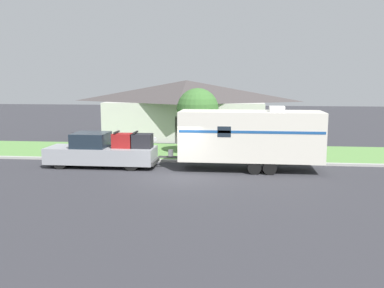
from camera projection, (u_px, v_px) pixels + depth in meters
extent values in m
plane|color=#2D2D33|center=(176.00, 176.00, 22.08)|extent=(120.00, 120.00, 0.00)
cube|color=#999993|center=(185.00, 161.00, 25.75)|extent=(80.00, 0.30, 0.14)
cube|color=#568442|center=(192.00, 152.00, 29.35)|extent=(80.00, 7.00, 0.03)
cube|color=#B2B2A8|center=(187.00, 119.00, 36.48)|extent=(12.86, 6.68, 3.11)
pyramid|color=#3D3838|center=(186.00, 91.00, 36.11)|extent=(13.88, 7.21, 1.76)
cube|color=#4C3828|center=(181.00, 130.00, 33.31)|extent=(1.00, 0.06, 2.10)
cylinder|color=black|center=(60.00, 161.00, 23.83)|extent=(0.86, 0.28, 0.86)
cylinder|color=black|center=(72.00, 156.00, 25.50)|extent=(0.86, 0.28, 0.86)
cylinder|color=black|center=(131.00, 163.00, 23.38)|extent=(0.86, 0.28, 0.86)
cylinder|color=black|center=(139.00, 157.00, 25.05)|extent=(0.86, 0.28, 0.86)
cube|color=gray|center=(80.00, 154.00, 24.53)|extent=(3.69, 2.06, 0.89)
cube|color=#19232D|center=(91.00, 140.00, 24.33)|extent=(1.92, 1.90, 0.82)
cube|color=gray|center=(133.00, 155.00, 24.20)|extent=(2.48, 2.06, 0.89)
cube|color=#333333|center=(155.00, 162.00, 24.10)|extent=(0.12, 1.86, 0.20)
cube|color=maroon|center=(123.00, 141.00, 24.13)|extent=(1.14, 0.87, 0.80)
cube|color=black|center=(117.00, 132.00, 24.09)|extent=(0.10, 0.95, 0.08)
cube|color=black|center=(142.00, 141.00, 24.01)|extent=(1.14, 0.87, 0.80)
cube|color=black|center=(135.00, 132.00, 23.98)|extent=(0.10, 0.95, 0.08)
cylinder|color=black|center=(254.00, 168.00, 22.45)|extent=(0.72, 0.22, 0.72)
cylinder|color=black|center=(253.00, 160.00, 24.55)|extent=(0.72, 0.22, 0.72)
cylinder|color=black|center=(270.00, 168.00, 22.36)|extent=(0.72, 0.22, 0.72)
cylinder|color=black|center=(267.00, 160.00, 24.46)|extent=(0.72, 0.22, 0.72)
cube|color=beige|center=(250.00, 135.00, 23.29)|extent=(7.70, 2.41, 2.66)
cube|color=navy|center=(251.00, 132.00, 22.05)|extent=(7.54, 0.01, 0.14)
cube|color=#383838|center=(170.00, 157.00, 23.97)|extent=(1.24, 0.12, 0.10)
cylinder|color=silver|center=(171.00, 153.00, 23.93)|extent=(0.28, 0.28, 0.36)
cube|color=silver|center=(277.00, 109.00, 22.92)|extent=(0.80, 0.68, 0.28)
cube|color=#19232D|center=(224.00, 132.00, 22.20)|extent=(0.70, 0.01, 0.56)
cylinder|color=brown|center=(153.00, 150.00, 26.53)|extent=(0.09, 0.09, 1.19)
cube|color=silver|center=(153.00, 139.00, 26.43)|extent=(0.48, 0.20, 0.22)
cylinder|color=brown|center=(198.00, 140.00, 28.08)|extent=(0.24, 0.24, 2.01)
sphere|color=#38662D|center=(198.00, 109.00, 27.78)|extent=(2.73, 2.73, 2.73)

